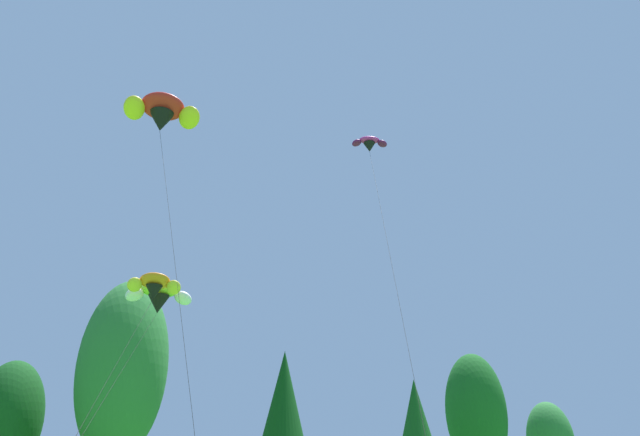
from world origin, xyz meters
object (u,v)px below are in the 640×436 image
at_px(parafoil_kite_high_orange, 154,286).
at_px(parafoil_kite_low_lime_white, 159,297).
at_px(parafoil_kite_far_magenta, 369,144).
at_px(parafoil_kite_mid_red_yellow, 162,113).

height_order(parafoil_kite_high_orange, parafoil_kite_low_lime_white, parafoil_kite_low_lime_white).
distance_m(parafoil_kite_high_orange, parafoil_kite_far_magenta, 20.09).
bearing_deg(parafoil_kite_far_magenta, parafoil_kite_high_orange, -167.26).
bearing_deg(parafoil_kite_far_magenta, parafoil_kite_mid_red_yellow, -157.52).
bearing_deg(parafoil_kite_mid_red_yellow, parafoil_kite_high_orange, 72.13).
bearing_deg(parafoil_kite_mid_red_yellow, parafoil_kite_far_magenta, 22.48).
height_order(parafoil_kite_far_magenta, parafoil_kite_low_lime_white, parafoil_kite_far_magenta).
bearing_deg(parafoil_kite_low_lime_white, parafoil_kite_far_magenta, 7.50).
xyz_separation_m(parafoil_kite_high_orange, parafoil_kite_mid_red_yellow, (-1.01, -3.13, 8.15)).
height_order(parafoil_kite_mid_red_yellow, parafoil_kite_low_lime_white, parafoil_kite_mid_red_yellow).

